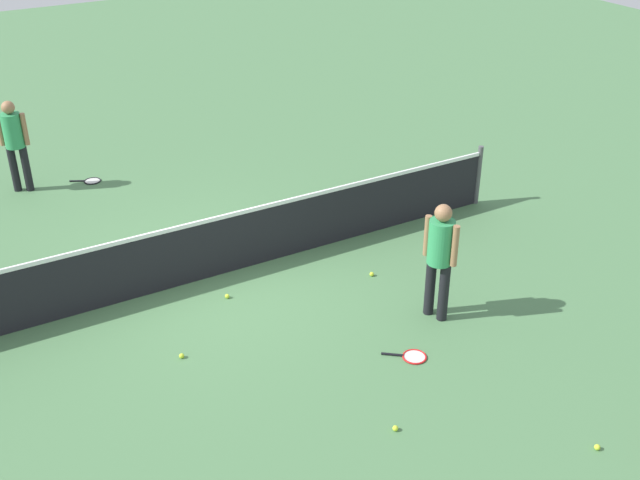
{
  "coord_description": "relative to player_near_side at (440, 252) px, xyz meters",
  "views": [
    {
      "loc": [
        -3.57,
        -9.42,
        6.09
      ],
      "look_at": [
        1.11,
        -1.24,
        0.9
      ],
      "focal_mm": 43.78,
      "sensor_mm": 36.0,
      "label": 1
    }
  ],
  "objects": [
    {
      "name": "tennis_racket_far_player",
      "position": [
        -2.9,
        6.77,
        -1.0
      ],
      "size": [
        0.6,
        0.43,
        0.03
      ],
      "color": "black",
      "rests_on": "ground_plane"
    },
    {
      "name": "ground_plane",
      "position": [
        -2.22,
        2.48,
        -1.01
      ],
      "size": [
        40.0,
        40.0,
        0.0
      ],
      "primitive_type": "plane",
      "color": "#4C7A4C"
    },
    {
      "name": "tennis_ball_midcourt",
      "position": [
        -0.18,
        1.31,
        -0.98
      ],
      "size": [
        0.07,
        0.07,
        0.07
      ],
      "primitive_type": "sphere",
      "color": "#C6E033",
      "rests_on": "ground_plane"
    },
    {
      "name": "tennis_racket_near_player",
      "position": [
        -0.82,
        -0.61,
        -1.0
      ],
      "size": [
        0.56,
        0.5,
        0.03
      ],
      "color": "red",
      "rests_on": "ground_plane"
    },
    {
      "name": "tennis_ball_near_player",
      "position": [
        -1.77,
        -1.61,
        -0.98
      ],
      "size": [
        0.07,
        0.07,
        0.07
      ],
      "primitive_type": "sphere",
      "color": "#C6E033",
      "rests_on": "ground_plane"
    },
    {
      "name": "court_net",
      "position": [
        -2.22,
        2.48,
        -0.51
      ],
      "size": [
        10.09,
        0.09,
        1.07
      ],
      "color": "#4C4C51",
      "rests_on": "ground_plane"
    },
    {
      "name": "tennis_ball_baseline",
      "position": [
        -3.37,
        0.83,
        -0.98
      ],
      "size": [
        0.07,
        0.07,
        0.07
      ],
      "primitive_type": "sphere",
      "color": "#C6E033",
      "rests_on": "ground_plane"
    },
    {
      "name": "player_near_side",
      "position": [
        0.0,
        0.0,
        0.0
      ],
      "size": [
        0.43,
        0.52,
        1.7
      ],
      "color": "black",
      "rests_on": "ground_plane"
    },
    {
      "name": "tennis_ball_stray_left",
      "position": [
        -0.03,
        -2.94,
        -0.98
      ],
      "size": [
        0.07,
        0.07,
        0.07
      ],
      "primitive_type": "sphere",
      "color": "#C6E033",
      "rests_on": "ground_plane"
    },
    {
      "name": "player_far_side",
      "position": [
        -4.06,
        7.0,
        0.0
      ],
      "size": [
        0.51,
        0.46,
        1.7
      ],
      "color": "black",
      "rests_on": "ground_plane"
    },
    {
      "name": "tennis_ball_by_net",
      "position": [
        -2.3,
        1.83,
        -0.98
      ],
      "size": [
        0.07,
        0.07,
        0.07
      ],
      "primitive_type": "sphere",
      "color": "#C6E033",
      "rests_on": "ground_plane"
    }
  ]
}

